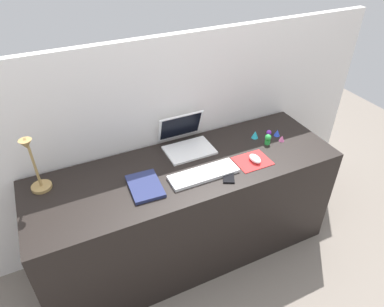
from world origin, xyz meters
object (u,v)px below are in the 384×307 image
Objects in this scene: toy_figurine_green at (268,139)px; toy_figurine_blue at (277,133)px; cell_phone at (228,176)px; toy_figurine_pink at (282,138)px; mouse at (255,159)px; laptop at (185,139)px; toy_figurine_cyan at (255,134)px; toy_figurine_purple at (269,133)px; keyboard at (204,174)px; notebook_pad at (145,186)px; desk_lamp at (34,166)px.

toy_figurine_blue is at bearing 24.24° from toy_figurine_green.
cell_phone is 3.16× the size of toy_figurine_pink.
mouse is 2.11× the size of toy_figurine_blue.
laptop reaches higher than toy_figurine_pink.
laptop is 7.41× the size of toy_figurine_pink.
toy_figurine_cyan is at bearing 141.99° from toy_figurine_pink.
toy_figurine_purple is at bearing 109.65° from toy_figurine_pink.
laptop is at bearing 160.05° from toy_figurine_pink.
keyboard is 1.71× the size of notebook_pad.
toy_figurine_pink is at bearing -19.95° from laptop.
mouse is 2.57× the size of toy_figurine_purple.
toy_figurine_blue reaches higher than toy_figurine_purple.
notebook_pad is 5.29× the size of toy_figurine_blue.
cell_phone is 2.82× the size of toy_figurine_blue.
toy_figurine_blue is at bearing 14.57° from keyboard.
notebook_pad is at bearing 174.97° from mouse.
notebook_pad is 0.95m from toy_figurine_purple.
cell_phone is at bearing -161.54° from toy_figurine_pink.
notebook_pad is 0.99m from toy_figurine_blue.
mouse is 0.35m from toy_figurine_blue.
keyboard is 0.54m from toy_figurine_green.
toy_figurine_blue is (0.15, -0.04, -0.00)m from toy_figurine_cyan.
toy_figurine_pink is 0.07m from toy_figurine_blue.
desk_lamp reaches higher than cell_phone.
toy_figurine_green is (0.86, 0.07, 0.03)m from notebook_pad.
toy_figurine_cyan is (-0.14, 0.11, 0.01)m from toy_figurine_pink.
toy_figurine_purple is 0.82× the size of toy_figurine_blue.
notebook_pad is 6.42× the size of toy_figurine_purple.
keyboard is 1.10× the size of desk_lamp.
toy_figurine_purple is (0.59, 0.20, 0.01)m from keyboard.
desk_lamp reaches higher than laptop.
toy_figurine_purple is at bearing -2.38° from desk_lamp.
laptop is 0.73× the size of keyboard.
toy_figurine_green is at bearing 7.65° from notebook_pad.
toy_figurine_purple is (0.56, -0.12, -0.03)m from laptop.
toy_figurine_blue reaches higher than mouse.
keyboard is at bearing 177.68° from mouse.
keyboard is 0.62m from toy_figurine_purple.
toy_figurine_green is 1.36× the size of toy_figurine_cyan.
toy_figurine_pink is at bearing -7.67° from toy_figurine_green.
desk_lamp is at bearing 167.32° from mouse.
notebook_pad is 4.71× the size of toy_figurine_cyan.
toy_figurine_green is at bearing 35.17° from mouse.
toy_figurine_green is (0.49, -0.20, -0.02)m from laptop.
toy_figurine_purple is 0.73× the size of toy_figurine_cyan.
desk_lamp is (-0.86, 0.26, 0.16)m from keyboard.
toy_figurine_pink is at bearing -70.35° from toy_figurine_purple.
toy_figurine_blue is (0.61, -0.15, -0.03)m from laptop.
toy_figurine_purple is 0.54× the size of toy_figurine_green.
mouse is 0.22m from toy_figurine_green.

